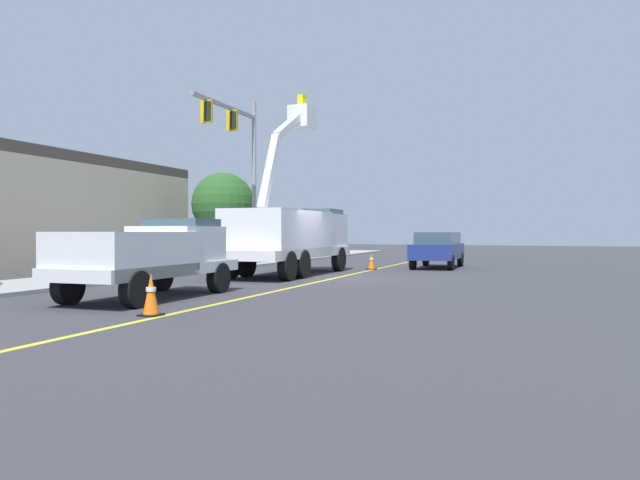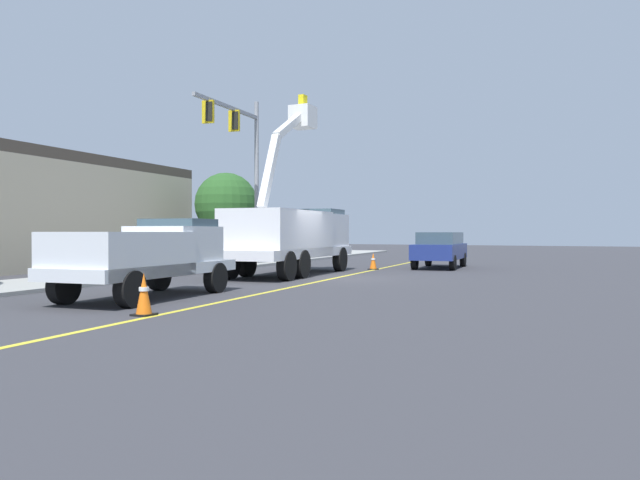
% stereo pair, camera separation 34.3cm
% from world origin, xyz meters
% --- Properties ---
extents(ground, '(120.00, 120.00, 0.00)m').
position_xyz_m(ground, '(0.00, 0.00, 0.00)').
color(ground, '#38383D').
extents(sidewalk_far_side, '(60.09, 8.62, 0.12)m').
position_xyz_m(sidewalk_far_side, '(-0.64, 7.62, 0.06)').
color(sidewalk_far_side, '#9E9E99').
rests_on(sidewalk_far_side, ground).
extents(lane_centre_stripe, '(49.84, 4.35, 0.01)m').
position_xyz_m(lane_centre_stripe, '(0.00, 0.00, 0.00)').
color(lane_centre_stripe, yellow).
rests_on(lane_centre_stripe, ground).
extents(utility_bucket_truck, '(8.38, 3.18, 7.32)m').
position_xyz_m(utility_bucket_truck, '(0.97, 2.34, 1.62)').
color(utility_bucket_truck, white).
rests_on(utility_bucket_truck, ground).
extents(service_pickup_truck, '(5.76, 2.56, 2.06)m').
position_xyz_m(service_pickup_truck, '(-8.33, 1.56, 1.12)').
color(service_pickup_truck, silver).
rests_on(service_pickup_truck, ground).
extents(passing_minivan, '(4.94, 2.30, 1.69)m').
position_xyz_m(passing_minivan, '(8.03, -1.82, 0.97)').
color(passing_minivan, navy).
rests_on(passing_minivan, ground).
extents(traffic_cone_leading, '(0.40, 0.40, 0.87)m').
position_xyz_m(traffic_cone_leading, '(-10.90, -0.68, 0.43)').
color(traffic_cone_leading, black).
rests_on(traffic_cone_leading, ground).
extents(traffic_cone_mid_front, '(0.40, 0.40, 0.77)m').
position_xyz_m(traffic_cone_mid_front, '(5.51, 0.59, 0.38)').
color(traffic_cone_mid_front, black).
rests_on(traffic_cone_mid_front, ground).
extents(traffic_signal_mast, '(5.93, 0.79, 8.32)m').
position_xyz_m(traffic_signal_mast, '(4.60, 7.04, 5.65)').
color(traffic_signal_mast, gray).
rests_on(traffic_signal_mast, ground).
extents(street_tree_right, '(3.43, 3.43, 4.94)m').
position_xyz_m(street_tree_right, '(7.39, 9.87, 3.22)').
color(street_tree_right, brown).
rests_on(street_tree_right, ground).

